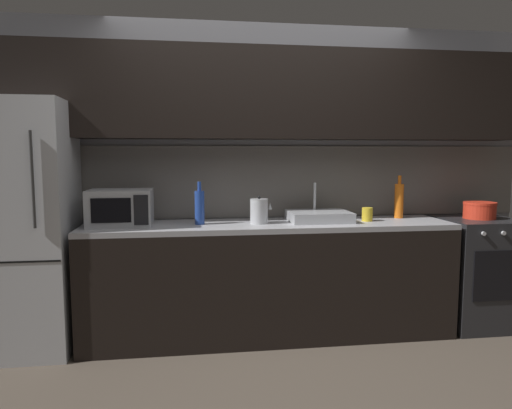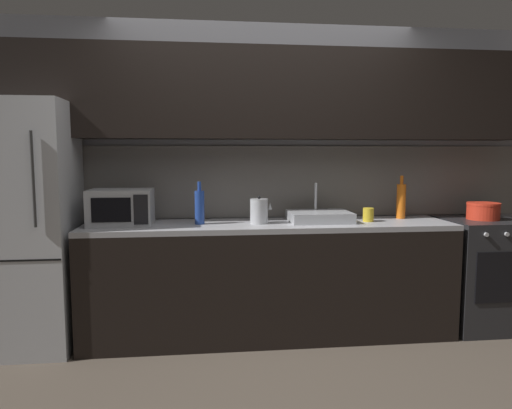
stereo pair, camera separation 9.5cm
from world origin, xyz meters
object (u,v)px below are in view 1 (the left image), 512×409
object	(u,v)px
kettle	(259,211)
wine_bottle_blue	(200,207)
microwave	(121,208)
cooking_pot	(480,210)
oven_range	(476,272)
mug_yellow	(367,214)
wine_bottle_orange	(399,200)
refrigerator	(24,227)

from	to	relation	value
kettle	wine_bottle_blue	size ratio (longest dim) A/B	0.66
microwave	cooking_pot	bearing A→B (deg)	-0.36
oven_range	microwave	size ratio (longest dim) A/B	1.96
kettle	mug_yellow	size ratio (longest dim) A/B	1.99
kettle	wine_bottle_blue	xyz separation A→B (m)	(-0.45, 0.02, 0.04)
microwave	mug_yellow	distance (m)	1.91
oven_range	kettle	size ratio (longest dim) A/B	4.21
kettle	wine_bottle_blue	bearing A→B (deg)	177.96
wine_bottle_orange	mug_yellow	bearing A→B (deg)	-156.99
oven_range	microwave	bearing A→B (deg)	179.61
microwave	cooking_pot	size ratio (longest dim) A/B	1.78
microwave	mug_yellow	world-z (taller)	microwave
oven_range	cooking_pot	bearing A→B (deg)	79.33
refrigerator	cooking_pot	distance (m)	3.57
microwave	kettle	bearing A→B (deg)	-1.82
oven_range	cooking_pot	world-z (taller)	cooking_pot
kettle	mug_yellow	xyz separation A→B (m)	(0.87, 0.01, -0.04)
refrigerator	wine_bottle_blue	world-z (taller)	refrigerator
microwave	wine_bottle_blue	size ratio (longest dim) A/B	1.41
mug_yellow	cooking_pot	bearing A→B (deg)	0.52
wine_bottle_blue	cooking_pot	xyz separation A→B (m)	(2.30, -0.00, -0.06)
wine_bottle_orange	mug_yellow	xyz separation A→B (m)	(-0.33, -0.14, -0.10)
refrigerator	wine_bottle_orange	size ratio (longest dim) A/B	5.09
wine_bottle_blue	refrigerator	bearing A→B (deg)	-179.93
wine_bottle_orange	oven_range	bearing A→B (deg)	-11.58
wine_bottle_blue	kettle	bearing A→B (deg)	-2.04
refrigerator	cooking_pot	size ratio (longest dim) A/B	6.99
mug_yellow	wine_bottle_orange	bearing A→B (deg)	23.01
oven_range	wine_bottle_blue	world-z (taller)	wine_bottle_blue
refrigerator	wine_bottle_orange	distance (m)	2.93
kettle	cooking_pot	size ratio (longest dim) A/B	0.83
oven_range	kettle	distance (m)	1.93
refrigerator	microwave	xyz separation A→B (m)	(0.68, 0.02, 0.13)
microwave	wine_bottle_blue	distance (m)	0.58
refrigerator	oven_range	world-z (taller)	refrigerator
cooking_pot	wine_bottle_orange	bearing A→B (deg)	168.54
oven_range	mug_yellow	xyz separation A→B (m)	(-0.98, -0.01, 0.50)
refrigerator	oven_range	distance (m)	3.59
microwave	wine_bottle_blue	xyz separation A→B (m)	(0.58, -0.02, -0.00)
microwave	kettle	size ratio (longest dim) A/B	2.15
refrigerator	wine_bottle_orange	xyz separation A→B (m)	(2.92, 0.13, 0.14)
kettle	oven_range	bearing A→B (deg)	0.41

